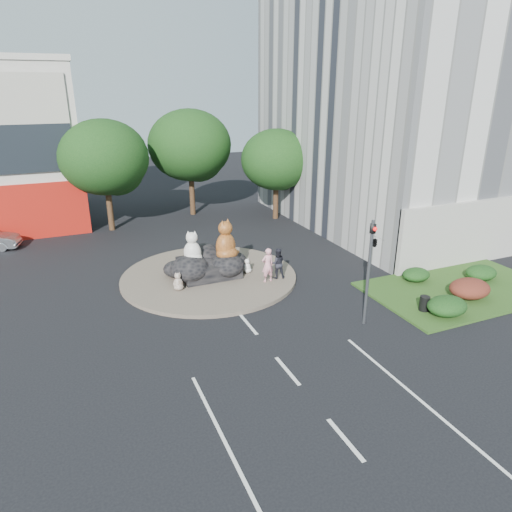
{
  "coord_description": "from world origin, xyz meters",
  "views": [
    {
      "loc": [
        -7.04,
        -13.35,
        10.37
      ],
      "look_at": [
        1.8,
        7.33,
        2.0
      ],
      "focal_mm": 32.0,
      "sensor_mm": 36.0,
      "label": 1
    }
  ],
  "objects_px": {
    "kitten_calico": "(178,281)",
    "kitten_white": "(247,265)",
    "cat_tabby": "(226,239)",
    "cat_white": "(192,247)",
    "pedestrian_dark": "(277,263)",
    "pedestrian_pink": "(268,265)",
    "litter_bin": "(424,303)"
  },
  "relations": [
    {
      "from": "pedestrian_dark",
      "to": "cat_white",
      "type": "bearing_deg",
      "value": -9.43
    },
    {
      "from": "kitten_white",
      "to": "litter_bin",
      "type": "bearing_deg",
      "value": -73.19
    },
    {
      "from": "cat_white",
      "to": "cat_tabby",
      "type": "bearing_deg",
      "value": 20.03
    },
    {
      "from": "kitten_calico",
      "to": "kitten_white",
      "type": "xyz_separation_m",
      "value": [
        4.28,
        0.78,
        -0.06
      ]
    },
    {
      "from": "cat_white",
      "to": "pedestrian_pink",
      "type": "xyz_separation_m",
      "value": [
        3.63,
        -2.13,
        -0.87
      ]
    },
    {
      "from": "kitten_calico",
      "to": "pedestrian_dark",
      "type": "distance_m",
      "value": 5.59
    },
    {
      "from": "cat_tabby",
      "to": "pedestrian_pink",
      "type": "distance_m",
      "value": 2.84
    },
    {
      "from": "pedestrian_dark",
      "to": "litter_bin",
      "type": "bearing_deg",
      "value": 142.02
    },
    {
      "from": "cat_tabby",
      "to": "kitten_white",
      "type": "relative_size",
      "value": 2.73
    },
    {
      "from": "pedestrian_dark",
      "to": "litter_bin",
      "type": "distance_m",
      "value": 7.99
    },
    {
      "from": "pedestrian_dark",
      "to": "litter_bin",
      "type": "xyz_separation_m",
      "value": [
        4.9,
        -6.29,
        -0.6
      ]
    },
    {
      "from": "cat_white",
      "to": "kitten_white",
      "type": "xyz_separation_m",
      "value": [
        3.09,
        -0.45,
        -1.41
      ]
    },
    {
      "from": "cat_white",
      "to": "litter_bin",
      "type": "xyz_separation_m",
      "value": [
        9.25,
        -8.17,
        -1.55
      ]
    },
    {
      "from": "kitten_calico",
      "to": "pedestrian_dark",
      "type": "relative_size",
      "value": 0.56
    },
    {
      "from": "kitten_white",
      "to": "litter_bin",
      "type": "xyz_separation_m",
      "value": [
        6.16,
        -7.72,
        -0.14
      ]
    },
    {
      "from": "cat_tabby",
      "to": "litter_bin",
      "type": "bearing_deg",
      "value": -78.35
    },
    {
      "from": "cat_tabby",
      "to": "kitten_white",
      "type": "bearing_deg",
      "value": -44.44
    },
    {
      "from": "cat_white",
      "to": "kitten_calico",
      "type": "distance_m",
      "value": 2.18
    },
    {
      "from": "cat_white",
      "to": "kitten_white",
      "type": "bearing_deg",
      "value": 16.67
    },
    {
      "from": "kitten_white",
      "to": "pedestrian_dark",
      "type": "distance_m",
      "value": 1.96
    },
    {
      "from": "cat_tabby",
      "to": "pedestrian_dark",
      "type": "xyz_separation_m",
      "value": [
        2.44,
        -1.72,
        -1.19
      ]
    },
    {
      "from": "cat_tabby",
      "to": "kitten_white",
      "type": "height_order",
      "value": "cat_tabby"
    },
    {
      "from": "litter_bin",
      "to": "cat_tabby",
      "type": "bearing_deg",
      "value": 132.53
    },
    {
      "from": "kitten_calico",
      "to": "pedestrian_dark",
      "type": "xyz_separation_m",
      "value": [
        5.54,
        -0.66,
        0.39
      ]
    },
    {
      "from": "cat_tabby",
      "to": "pedestrian_pink",
      "type": "bearing_deg",
      "value": -79.46
    },
    {
      "from": "kitten_white",
      "to": "pedestrian_pink",
      "type": "bearing_deg",
      "value": -93.74
    },
    {
      "from": "pedestrian_dark",
      "to": "kitten_calico",
      "type": "bearing_deg",
      "value": 7.31
    },
    {
      "from": "cat_white",
      "to": "kitten_calico",
      "type": "height_order",
      "value": "cat_white"
    },
    {
      "from": "kitten_calico",
      "to": "kitten_white",
      "type": "relative_size",
      "value": 1.15
    },
    {
      "from": "litter_bin",
      "to": "cat_white",
      "type": "bearing_deg",
      "value": 138.53
    },
    {
      "from": "kitten_calico",
      "to": "litter_bin",
      "type": "bearing_deg",
      "value": -19.6
    },
    {
      "from": "pedestrian_dark",
      "to": "litter_bin",
      "type": "height_order",
      "value": "pedestrian_dark"
    }
  ]
}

